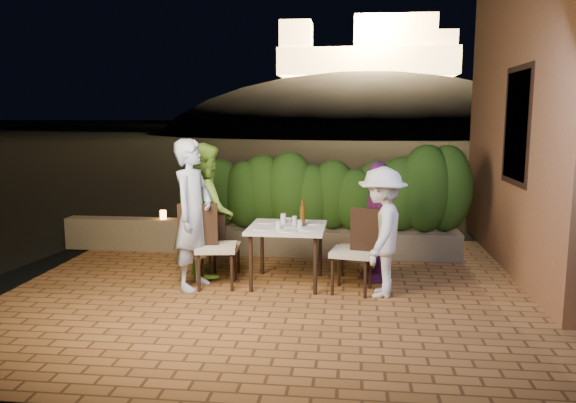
% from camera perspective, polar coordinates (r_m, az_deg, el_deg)
% --- Properties ---
extents(ground, '(400.00, 400.00, 0.00)m').
position_cam_1_polar(ground, '(6.58, 0.37, -10.38)').
color(ground, black).
rests_on(ground, ground).
extents(terrace_floor, '(7.00, 6.00, 0.15)m').
position_cam_1_polar(terrace_floor, '(7.07, 0.82, -9.48)').
color(terrace_floor, brown).
rests_on(terrace_floor, ground).
extents(building_wall, '(1.60, 5.00, 5.00)m').
position_cam_1_polar(building_wall, '(8.69, 26.76, 10.24)').
color(building_wall, '#A1663F').
rests_on(building_wall, ground).
extents(window_pane, '(0.08, 1.00, 1.40)m').
position_cam_1_polar(window_pane, '(7.97, 22.43, 7.13)').
color(window_pane, black).
rests_on(window_pane, building_wall).
extents(window_frame, '(0.06, 1.15, 1.55)m').
position_cam_1_polar(window_frame, '(7.97, 22.36, 7.13)').
color(window_frame, black).
rests_on(window_frame, building_wall).
extents(planter, '(4.20, 0.55, 0.40)m').
position_cam_1_polar(planter, '(8.71, 3.35, -4.09)').
color(planter, brown).
rests_on(planter, ground).
extents(hedge, '(4.00, 0.70, 1.10)m').
position_cam_1_polar(hedge, '(8.57, 3.40, 0.80)').
color(hedge, '#204011').
rests_on(hedge, planter).
extents(parapet, '(2.20, 0.30, 0.50)m').
position_cam_1_polar(parapet, '(9.36, -15.34, -3.18)').
color(parapet, brown).
rests_on(parapet, ground).
extents(hill, '(52.00, 40.00, 22.00)m').
position_cam_1_polar(hill, '(66.47, 7.79, 3.44)').
color(hill, black).
rests_on(hill, ground).
extents(fortress, '(26.00, 8.00, 8.00)m').
position_cam_1_polar(fortress, '(66.71, 8.06, 15.93)').
color(fortress, '#FFCC7A').
rests_on(fortress, hill).
extents(dining_table, '(0.97, 0.97, 0.75)m').
position_cam_1_polar(dining_table, '(7.17, -0.09, -5.46)').
color(dining_table, white).
rests_on(dining_table, ground).
extents(plate_nw, '(0.20, 0.20, 0.01)m').
position_cam_1_polar(plate_nw, '(6.89, -2.68, -2.81)').
color(plate_nw, white).
rests_on(plate_nw, dining_table).
extents(plate_sw, '(0.20, 0.20, 0.01)m').
position_cam_1_polar(plate_sw, '(7.31, -2.32, -2.13)').
color(plate_sw, white).
rests_on(plate_sw, dining_table).
extents(plate_ne, '(0.22, 0.22, 0.01)m').
position_cam_1_polar(plate_ne, '(6.88, 1.93, -2.83)').
color(plate_ne, white).
rests_on(plate_ne, dining_table).
extents(plate_se, '(0.24, 0.24, 0.01)m').
position_cam_1_polar(plate_se, '(7.26, 2.57, -2.20)').
color(plate_se, white).
rests_on(plate_se, dining_table).
extents(plate_centre, '(0.22, 0.22, 0.01)m').
position_cam_1_polar(plate_centre, '(7.06, -0.02, -2.52)').
color(plate_centre, white).
rests_on(plate_centre, dining_table).
extents(plate_front, '(0.23, 0.23, 0.01)m').
position_cam_1_polar(plate_front, '(6.80, -0.04, -2.96)').
color(plate_front, white).
rests_on(plate_front, dining_table).
extents(glass_nw, '(0.06, 0.06, 0.10)m').
position_cam_1_polar(glass_nw, '(6.91, -0.99, -2.41)').
color(glass_nw, silver).
rests_on(glass_nw, dining_table).
extents(glass_sw, '(0.07, 0.07, 0.12)m').
position_cam_1_polar(glass_sw, '(7.30, -0.48, -1.70)').
color(glass_sw, silver).
rests_on(glass_sw, dining_table).
extents(glass_ne, '(0.06, 0.06, 0.10)m').
position_cam_1_polar(glass_ne, '(6.97, 1.22, -2.30)').
color(glass_ne, silver).
rests_on(glass_ne, dining_table).
extents(glass_se, '(0.06, 0.06, 0.11)m').
position_cam_1_polar(glass_se, '(7.20, 0.68, -1.90)').
color(glass_se, silver).
rests_on(glass_se, dining_table).
extents(beer_bottle, '(0.06, 0.06, 0.33)m').
position_cam_1_polar(beer_bottle, '(7.09, 1.48, -1.14)').
color(beer_bottle, '#52330D').
rests_on(beer_bottle, dining_table).
extents(bowl, '(0.17, 0.17, 0.04)m').
position_cam_1_polar(bowl, '(7.41, -0.10, -1.87)').
color(bowl, white).
rests_on(bowl, dining_table).
extents(chair_left_front, '(0.56, 0.56, 1.06)m').
position_cam_1_polar(chair_left_front, '(7.07, -7.30, -4.45)').
color(chair_left_front, black).
rests_on(chair_left_front, ground).
extents(chair_left_back, '(0.43, 0.43, 0.87)m').
position_cam_1_polar(chair_left_back, '(7.52, -6.49, -4.37)').
color(chair_left_back, black).
rests_on(chair_left_back, ground).
extents(chair_right_front, '(0.56, 0.56, 1.04)m').
position_cam_1_polar(chair_right_front, '(6.85, 6.53, -4.94)').
color(chair_right_front, black).
rests_on(chair_right_front, ground).
extents(chair_right_back, '(0.46, 0.46, 0.89)m').
position_cam_1_polar(chair_right_back, '(7.32, 6.71, -4.66)').
color(chair_right_back, black).
rests_on(chair_right_back, ground).
extents(diner_blue, '(0.59, 0.76, 1.86)m').
position_cam_1_polar(diner_blue, '(7.00, -9.63, -1.30)').
color(diner_blue, '#A8BBD8').
rests_on(diner_blue, ground).
extents(diner_green, '(0.96, 1.06, 1.78)m').
position_cam_1_polar(diner_green, '(7.58, -8.30, -0.80)').
color(diner_green, '#8CCC3F').
rests_on(diner_green, ground).
extents(diner_white, '(0.74, 1.08, 1.54)m').
position_cam_1_polar(diner_white, '(6.72, 9.51, -3.08)').
color(diner_white, silver).
rests_on(diner_white, ground).
extents(diner_purple, '(0.53, 0.96, 1.56)m').
position_cam_1_polar(diner_purple, '(7.34, 9.04, -2.02)').
color(diner_purple, '#6A2369').
rests_on(diner_purple, ground).
extents(parapet_lamp, '(0.10, 0.10, 0.14)m').
position_cam_1_polar(parapet_lamp, '(9.12, -12.57, -1.33)').
color(parapet_lamp, orange).
rests_on(parapet_lamp, parapet).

